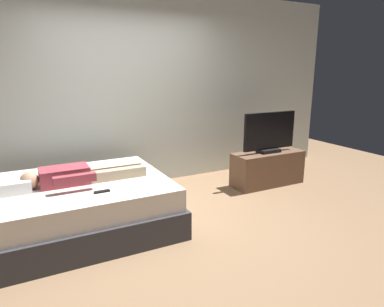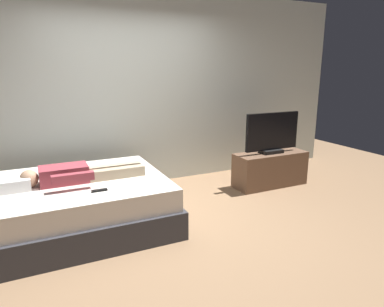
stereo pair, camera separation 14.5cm
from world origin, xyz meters
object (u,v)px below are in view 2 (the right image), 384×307
Objects in this scene: bed at (77,205)px; tv_stand at (270,169)px; pillow at (4,184)px; person at (77,174)px; remote at (99,190)px; tv at (272,134)px.

bed is 2.79m from tv_stand.
person reaches higher than pillow.
tv_stand is at bearing 14.27° from remote.
remote is (0.15, -0.40, -0.07)m from person.
tv_stand is 0.53m from tv.
tv is at bearing 5.33° from person.
person is 2.77m from tv.
pillow is 0.44× the size of tv_stand.
person is 2.79m from tv_stand.
tv reaches higher than person.
pillow is 0.55× the size of tv.
bed is 0.74m from pillow.
pillow is at bearing -176.27° from tv.
tv_stand is 1.25× the size of tv.
bed is at bearing -175.40° from tv_stand.
tv reaches higher than pillow.
tv is at bearing 3.73° from pillow.
tv is (-0.00, 0.00, 0.53)m from tv_stand.
bed is 0.36m from person.
tv_stand is (2.60, 0.66, -0.30)m from remote.
remote is 0.14× the size of tv_stand.
person is 0.44m from remote.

